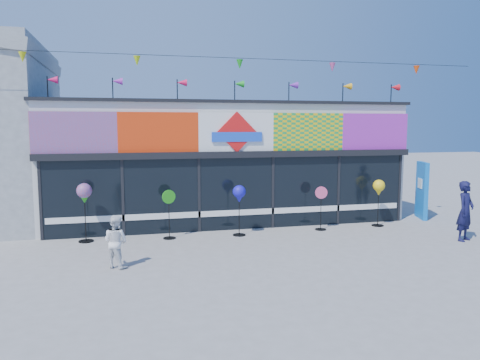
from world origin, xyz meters
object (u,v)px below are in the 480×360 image
object	(u,v)px
adult_man	(465,211)
spinner_3	(321,207)
spinner_0	(84,195)
spinner_2	(239,195)
blue_sign	(422,190)
spinner_4	(379,189)
spinner_1	(169,213)
child	(116,242)

from	to	relation	value
adult_man	spinner_3	bearing A→B (deg)	118.79
spinner_0	spinner_2	bearing A→B (deg)	-3.84
blue_sign	adult_man	xyz separation A→B (m)	(-0.82, -3.21, -0.15)
spinner_4	adult_man	distance (m)	2.78
spinner_1	spinner_3	distance (m)	4.78
spinner_0	spinner_2	distance (m)	4.45
spinner_2	child	bearing A→B (deg)	-145.65
spinner_3	child	size ratio (longest dim) A/B	1.13
spinner_1	blue_sign	bearing A→B (deg)	5.75
spinner_0	spinner_4	distance (m)	9.21
spinner_3	spinner_0	bearing A→B (deg)	178.55
spinner_0	adult_man	bearing A→B (deg)	-13.22
blue_sign	spinner_3	world-z (taller)	blue_sign
blue_sign	spinner_1	xyz separation A→B (m)	(-9.05, -0.91, -0.25)
blue_sign	spinner_0	size ratio (longest dim) A/B	1.20
spinner_3	child	world-z (taller)	spinner_3
spinner_1	spinner_2	xyz separation A→B (m)	(2.09, -0.11, 0.46)
blue_sign	adult_man	size ratio (longest dim) A/B	1.17
spinner_0	spinner_4	size ratio (longest dim) A/B	1.09
spinner_2	spinner_1	bearing A→B (deg)	177.06
blue_sign	spinner_1	size ratio (longest dim) A/B	1.40
spinner_0	spinner_2	size ratio (longest dim) A/B	1.10
blue_sign	spinner_2	distance (m)	7.04
spinner_2	blue_sign	bearing A→B (deg)	8.32
spinner_1	child	bearing A→B (deg)	-120.11
adult_man	spinner_1	bearing A→B (deg)	136.99
spinner_0	spinner_4	xyz separation A→B (m)	(9.21, -0.09, -0.12)
spinner_2	adult_man	distance (m)	6.53
spinner_2	child	distance (m)	4.35
spinner_1	spinner_2	size ratio (longest dim) A/B	0.94
blue_sign	spinner_4	xyz separation A→B (m)	(-2.19, -0.81, 0.22)
spinner_2	child	world-z (taller)	spinner_2
spinner_0	adult_man	world-z (taller)	adult_man
spinner_3	adult_man	xyz separation A→B (m)	(3.44, -2.30, 0.13)
blue_sign	spinner_1	distance (m)	9.10
spinner_1	child	xyz separation A→B (m)	(-1.47, -2.54, -0.15)
spinner_3	spinner_1	bearing A→B (deg)	-179.88
spinner_3	child	xyz separation A→B (m)	(-6.26, -2.55, -0.12)
spinner_0	spinner_1	size ratio (longest dim) A/B	1.17
blue_sign	adult_man	bearing A→B (deg)	-86.11
spinner_4	blue_sign	bearing A→B (deg)	20.31
spinner_2	spinner_3	xyz separation A→B (m)	(2.70, 0.12, -0.49)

